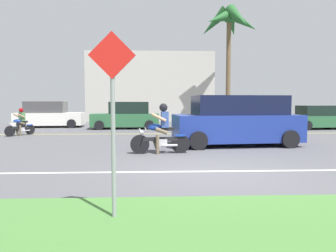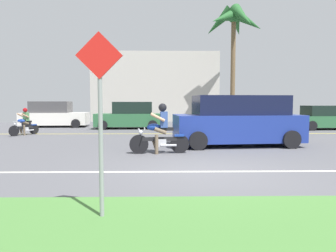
# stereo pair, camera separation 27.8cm
# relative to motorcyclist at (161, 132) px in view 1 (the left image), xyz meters

# --- Properties ---
(ground) EXTENTS (56.00, 30.00, 0.04)m
(ground) POSITION_rel_motorcyclist_xyz_m (1.15, 0.46, -0.69)
(ground) COLOR #545459
(grass_median) EXTENTS (56.00, 3.80, 0.06)m
(grass_median) POSITION_rel_motorcyclist_xyz_m (1.15, -6.64, -0.64)
(grass_median) COLOR #477A38
(grass_median) RESTS_ON ground
(lane_line_near) EXTENTS (50.40, 0.12, 0.01)m
(lane_line_near) POSITION_rel_motorcyclist_xyz_m (1.15, -2.63, -0.67)
(lane_line_near) COLOR silver
(lane_line_near) RESTS_ON ground
(lane_line_far) EXTENTS (50.40, 0.12, 0.01)m
(lane_line_far) POSITION_rel_motorcyclist_xyz_m (1.15, 6.19, -0.67)
(lane_line_far) COLOR yellow
(lane_line_far) RESTS_ON ground
(motorcyclist) EXTENTS (1.90, 0.62, 1.59)m
(motorcyclist) POSITION_rel_motorcyclist_xyz_m (0.00, 0.00, 0.00)
(motorcyclist) COLOR black
(motorcyclist) RESTS_ON ground
(suv_nearby) EXTENTS (4.92, 2.43, 1.87)m
(suv_nearby) POSITION_rel_motorcyclist_xyz_m (2.91, 1.76, 0.24)
(suv_nearby) COLOR navy
(suv_nearby) RESTS_ON ground
(parked_car_0) EXTENTS (4.35, 2.20, 1.69)m
(parked_car_0) POSITION_rel_motorcyclist_xyz_m (-7.15, 10.91, 0.11)
(parked_car_0) COLOR white
(parked_car_0) RESTS_ON ground
(parked_car_1) EXTENTS (4.17, 1.97, 1.66)m
(parked_car_1) POSITION_rel_motorcyclist_xyz_m (-1.95, 9.49, 0.10)
(parked_car_1) COLOR #2D663D
(parked_car_1) RESTS_ON ground
(parked_car_2) EXTENTS (3.99, 2.03, 1.61)m
(parked_car_2) POSITION_rel_motorcyclist_xyz_m (4.09, 8.65, 0.07)
(parked_car_2) COLOR #8C939E
(parked_car_2) RESTS_ON ground
(parked_car_3) EXTENTS (4.56, 2.07, 1.43)m
(parked_car_3) POSITION_rel_motorcyclist_xyz_m (10.17, 8.77, 0.00)
(parked_car_3) COLOR #2D663D
(parked_car_3) RESTS_ON ground
(palm_tree_0) EXTENTS (4.68, 4.66, 8.79)m
(palm_tree_0) POSITION_rel_motorcyclist_xyz_m (5.34, 13.41, 6.68)
(palm_tree_0) COLOR brown
(palm_tree_0) RESTS_ON ground
(motorcyclist_distant) EXTENTS (0.90, 1.42, 1.35)m
(motorcyclist_distant) POSITION_rel_motorcyclist_xyz_m (-6.78, 5.66, -0.10)
(motorcyclist_distant) COLOR black
(motorcyclist_distant) RESTS_ON ground
(street_sign) EXTENTS (0.62, 0.06, 2.54)m
(street_sign) POSITION_rel_motorcyclist_xyz_m (-0.75, -5.61, 0.88)
(street_sign) COLOR gray
(street_sign) RESTS_ON ground
(building_far) EXTENTS (10.92, 4.00, 5.94)m
(building_far) POSITION_rel_motorcyclist_xyz_m (-0.55, 18.46, 2.30)
(building_far) COLOR #BCB7AD
(building_far) RESTS_ON ground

